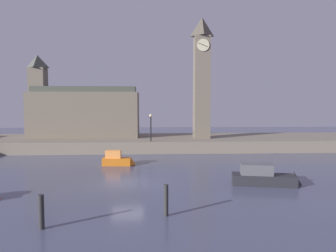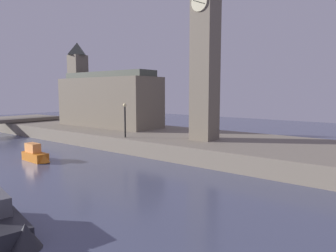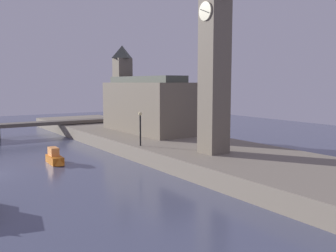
{
  "view_description": "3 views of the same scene",
  "coord_description": "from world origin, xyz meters",
  "px_view_note": "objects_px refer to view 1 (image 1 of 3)",
  "views": [
    {
      "loc": [
        1.96,
        -24.26,
        6.09
      ],
      "look_at": [
        3.87,
        14.18,
        3.46
      ],
      "focal_mm": 33.56,
      "sensor_mm": 36.0,
      "label": 1
    },
    {
      "loc": [
        24.12,
        -6.76,
        6.07
      ],
      "look_at": [
        5.44,
        17.01,
        2.71
      ],
      "focal_mm": 33.28,
      "sensor_mm": 36.0,
      "label": 2
    },
    {
      "loc": [
        34.86,
        -3.77,
        7.87
      ],
      "look_at": [
        3.11,
        17.22,
        3.49
      ],
      "focal_mm": 40.75,
      "sensor_mm": 36.0,
      "label": 3
    }
  ],
  "objects_px": {
    "mooring_post_left": "(41,212)",
    "boat_barge_dark": "(269,177)",
    "clock_tower": "(202,77)",
    "parliament_hall": "(81,111)",
    "streetlamp": "(151,124)",
    "boat_patrol_orange": "(118,160)",
    "mooring_post_right": "(166,200)"
  },
  "relations": [
    {
      "from": "parliament_hall",
      "to": "mooring_post_right",
      "type": "relative_size",
      "value": 8.68
    },
    {
      "from": "streetlamp",
      "to": "boat_patrol_orange",
      "type": "xyz_separation_m",
      "value": [
        -3.22,
        -7.67,
        -3.11
      ]
    },
    {
      "from": "boat_patrol_orange",
      "to": "boat_barge_dark",
      "type": "height_order",
      "value": "boat_barge_dark"
    },
    {
      "from": "streetlamp",
      "to": "boat_barge_dark",
      "type": "distance_m",
      "value": 18.59
    },
    {
      "from": "mooring_post_left",
      "to": "boat_barge_dark",
      "type": "height_order",
      "value": "mooring_post_left"
    },
    {
      "from": "streetlamp",
      "to": "clock_tower",
      "type": "bearing_deg",
      "value": 27.91
    },
    {
      "from": "mooring_post_left",
      "to": "boat_patrol_orange",
      "type": "bearing_deg",
      "value": 82.86
    },
    {
      "from": "boat_barge_dark",
      "to": "boat_patrol_orange",
      "type": "bearing_deg",
      "value": 145.98
    },
    {
      "from": "mooring_post_right",
      "to": "boat_barge_dark",
      "type": "relative_size",
      "value": 0.31
    },
    {
      "from": "clock_tower",
      "to": "streetlamp",
      "type": "relative_size",
      "value": 4.77
    },
    {
      "from": "parliament_hall",
      "to": "boat_patrol_orange",
      "type": "bearing_deg",
      "value": -63.9
    },
    {
      "from": "parliament_hall",
      "to": "streetlamp",
      "type": "xyz_separation_m",
      "value": [
        9.93,
        -6.04,
        -1.46
      ]
    },
    {
      "from": "clock_tower",
      "to": "boat_patrol_orange",
      "type": "xyz_separation_m",
      "value": [
        -10.15,
        -11.34,
        -9.33
      ]
    },
    {
      "from": "boat_barge_dark",
      "to": "mooring_post_right",
      "type": "bearing_deg",
      "value": -142.1
    },
    {
      "from": "parliament_hall",
      "to": "streetlamp",
      "type": "bearing_deg",
      "value": -31.31
    },
    {
      "from": "streetlamp",
      "to": "boat_barge_dark",
      "type": "bearing_deg",
      "value": -60.43
    },
    {
      "from": "mooring_post_right",
      "to": "boat_patrol_orange",
      "type": "height_order",
      "value": "mooring_post_right"
    },
    {
      "from": "parliament_hall",
      "to": "boat_patrol_orange",
      "type": "relative_size",
      "value": 4.54
    },
    {
      "from": "parliament_hall",
      "to": "boat_patrol_orange",
      "type": "xyz_separation_m",
      "value": [
        6.71,
        -13.71,
        -4.57
      ]
    },
    {
      "from": "streetlamp",
      "to": "boat_patrol_orange",
      "type": "bearing_deg",
      "value": -112.76
    },
    {
      "from": "clock_tower",
      "to": "streetlamp",
      "type": "height_order",
      "value": "clock_tower"
    },
    {
      "from": "boat_barge_dark",
      "to": "mooring_post_left",
      "type": "bearing_deg",
      "value": -151.3
    },
    {
      "from": "mooring_post_left",
      "to": "mooring_post_right",
      "type": "height_order",
      "value": "mooring_post_right"
    },
    {
      "from": "mooring_post_left",
      "to": "boat_barge_dark",
      "type": "relative_size",
      "value": 0.31
    },
    {
      "from": "parliament_hall",
      "to": "mooring_post_left",
      "type": "bearing_deg",
      "value": -81.04
    },
    {
      "from": "clock_tower",
      "to": "parliament_hall",
      "type": "bearing_deg",
      "value": 172.01
    },
    {
      "from": "streetlamp",
      "to": "boat_barge_dark",
      "type": "height_order",
      "value": "streetlamp"
    },
    {
      "from": "streetlamp",
      "to": "mooring_post_left",
      "type": "bearing_deg",
      "value": -102.42
    },
    {
      "from": "clock_tower",
      "to": "boat_barge_dark",
      "type": "distance_m",
      "value": 21.82
    },
    {
      "from": "mooring_post_left",
      "to": "parliament_hall",
      "type": "bearing_deg",
      "value": 98.96
    },
    {
      "from": "boat_patrol_orange",
      "to": "boat_barge_dark",
      "type": "distance_m",
      "value": 14.8
    },
    {
      "from": "parliament_hall",
      "to": "boat_barge_dark",
      "type": "height_order",
      "value": "parliament_hall"
    }
  ]
}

